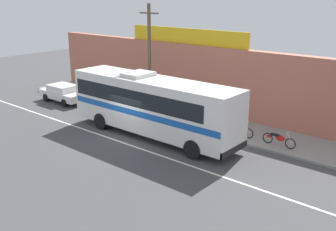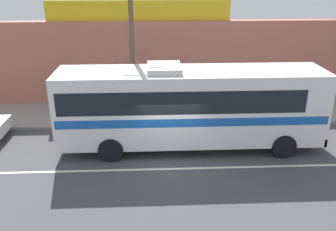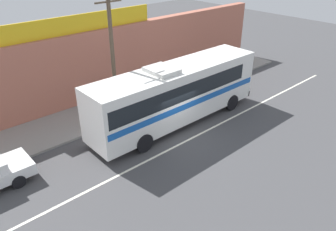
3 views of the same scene
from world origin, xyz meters
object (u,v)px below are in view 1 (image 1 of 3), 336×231
(utility_pole, at_px, (150,60))
(motorcycle_black, at_px, (278,139))
(intercity_bus, at_px, (152,103))
(pedestrian_far_right, at_px, (147,96))
(parked_car, at_px, (64,93))
(motorcycle_green, at_px, (239,129))

(utility_pole, height_order, motorcycle_black, utility_pole)
(intercity_bus, distance_m, motorcycle_black, 7.55)
(intercity_bus, distance_m, pedestrian_far_right, 5.29)
(parked_car, relative_size, utility_pole, 0.56)
(motorcycle_green, distance_m, pedestrian_far_right, 8.02)
(utility_pole, bearing_deg, motorcycle_green, 4.22)
(intercity_bus, relative_size, motorcycle_black, 5.82)
(intercity_bus, xyz_separation_m, parked_car, (-10.58, 1.21, -1.33))
(intercity_bus, xyz_separation_m, motorcycle_black, (6.74, 3.06, -1.50))
(motorcycle_black, height_order, motorcycle_green, same)
(utility_pole, xyz_separation_m, motorcycle_black, (9.23, 0.50, -3.48))
(intercity_bus, relative_size, pedestrian_far_right, 6.74)
(parked_car, xyz_separation_m, motorcycle_green, (14.79, 1.85, -0.17))
(parked_car, height_order, pedestrian_far_right, pedestrian_far_right)
(intercity_bus, height_order, parked_car, intercity_bus)
(intercity_bus, bearing_deg, motorcycle_black, 24.39)
(parked_car, height_order, motorcycle_green, parked_car)
(intercity_bus, relative_size, utility_pole, 1.51)
(motorcycle_black, bearing_deg, parked_car, -173.91)
(motorcycle_green, bearing_deg, intercity_bus, -144.04)
(intercity_bus, xyz_separation_m, utility_pole, (-2.49, 2.56, 1.98))
(motorcycle_green, relative_size, pedestrian_far_right, 1.14)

